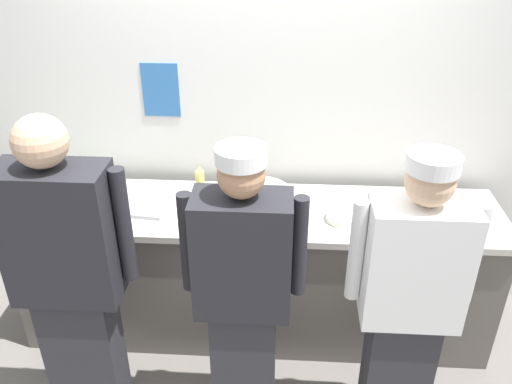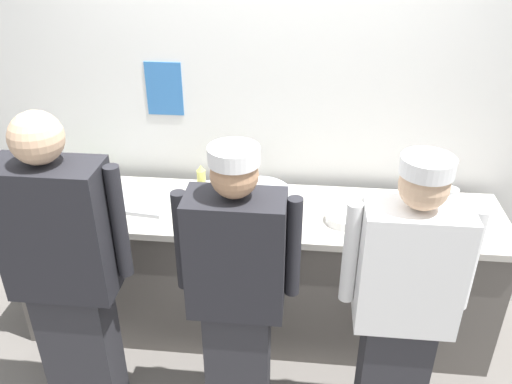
{
  "view_description": "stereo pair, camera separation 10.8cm",
  "coord_description": "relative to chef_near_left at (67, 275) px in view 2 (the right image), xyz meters",
  "views": [
    {
      "loc": [
        0.17,
        -2.28,
        2.47
      ],
      "look_at": [
        0.0,
        0.37,
        0.99
      ],
      "focal_mm": 37.05,
      "sensor_mm": 36.0,
      "label": 1
    },
    {
      "loc": [
        0.27,
        -2.27,
        2.47
      ],
      "look_at": [
        0.0,
        0.37,
        0.99
      ],
      "focal_mm": 37.05,
      "sensor_mm": 36.0,
      "label": 2
    }
  ],
  "objects": [
    {
      "name": "ground_plane",
      "position": [
        0.82,
        0.39,
        -0.92
      ],
      "size": [
        9.0,
        9.0,
        0.0
      ],
      "primitive_type": "plane",
      "color": "slate"
    },
    {
      "name": "wall_back",
      "position": [
        0.82,
        1.19,
        0.46
      ],
      "size": [
        4.49,
        0.11,
        2.76
      ],
      "color": "white",
      "rests_on": "ground"
    },
    {
      "name": "prep_counter",
      "position": [
        0.82,
        0.74,
        -0.47
      ],
      "size": [
        2.86,
        0.65,
        0.89
      ],
      "color": "#56514C",
      "rests_on": "ground"
    },
    {
      "name": "chef_near_left",
      "position": [
        0.0,
        0.0,
        0.0
      ],
      "size": [
        0.63,
        0.24,
        1.73
      ],
      "color": "#2D2D33",
      "rests_on": "ground"
    },
    {
      "name": "chef_center",
      "position": [
        0.8,
        0.04,
        -0.07
      ],
      "size": [
        0.58,
        0.24,
        1.59
      ],
      "color": "#2D2D33",
      "rests_on": "ground"
    },
    {
      "name": "chef_far_right",
      "position": [
        1.57,
        0.03,
        -0.07
      ],
      "size": [
        0.58,
        0.24,
        1.59
      ],
      "color": "#2D2D33",
      "rests_on": "ground"
    },
    {
      "name": "plate_stack_front",
      "position": [
        0.51,
        0.72,
        0.02
      ],
      "size": [
        0.2,
        0.2,
        0.1
      ],
      "color": "white",
      "rests_on": "prep_counter"
    },
    {
      "name": "plate_stack_rear",
      "position": [
        1.32,
        0.65,
        -0.0
      ],
      "size": [
        0.21,
        0.21,
        0.05
      ],
      "color": "white",
      "rests_on": "prep_counter"
    },
    {
      "name": "mixing_bowl_steel",
      "position": [
        0.84,
        0.71,
        0.04
      ],
      "size": [
        0.37,
        0.37,
        0.14
      ],
      "primitive_type": "cylinder",
      "color": "#B7BABF",
      "rests_on": "prep_counter"
    },
    {
      "name": "sheet_tray",
      "position": [
        0.04,
        0.74,
        -0.02
      ],
      "size": [
        0.56,
        0.34,
        0.02
      ],
      "primitive_type": "cube",
      "rotation": [
        0.0,
        0.0,
        -0.11
      ],
      "color": "#B7BABF",
      "rests_on": "prep_counter"
    },
    {
      "name": "squeeze_bottle_primary",
      "position": [
        0.48,
        0.89,
        0.06
      ],
      "size": [
        0.05,
        0.05,
        0.19
      ],
      "color": "#E5E066",
      "rests_on": "prep_counter"
    },
    {
      "name": "squeeze_bottle_secondary",
      "position": [
        1.95,
        0.58,
        0.06
      ],
      "size": [
        0.06,
        0.06,
        0.18
      ],
      "color": "red",
      "rests_on": "prep_counter"
    },
    {
      "name": "squeeze_bottle_spare",
      "position": [
        -0.34,
        0.93,
        0.06
      ],
      "size": [
        0.06,
        0.06,
        0.19
      ],
      "color": "#56A333",
      "rests_on": "prep_counter"
    },
    {
      "name": "ramekin_yellow_sauce",
      "position": [
        1.52,
        0.81,
        -0.01
      ],
      "size": [
        0.1,
        0.1,
        0.04
      ],
      "color": "white",
      "rests_on": "prep_counter"
    },
    {
      "name": "ramekin_red_sauce",
      "position": [
        -0.4,
        0.58,
        -0.01
      ],
      "size": [
        0.08,
        0.08,
        0.04
      ],
      "color": "white",
      "rests_on": "prep_counter"
    },
    {
      "name": "ramekin_green_sauce",
      "position": [
        1.84,
        0.79,
        -0.01
      ],
      "size": [
        0.09,
        0.09,
        0.04
      ],
      "color": "white",
      "rests_on": "prep_counter"
    },
    {
      "name": "ramekin_orange_sauce",
      "position": [
        1.77,
        0.66,
        -0.01
      ],
      "size": [
        0.09,
        0.09,
        0.04
      ],
      "color": "white",
      "rests_on": "prep_counter"
    },
    {
      "name": "deli_cup",
      "position": [
        1.96,
        0.93,
        0.02
      ],
      "size": [
        0.09,
        0.09,
        0.09
      ],
      "primitive_type": "cylinder",
      "color": "white",
      "rests_on": "prep_counter"
    }
  ]
}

